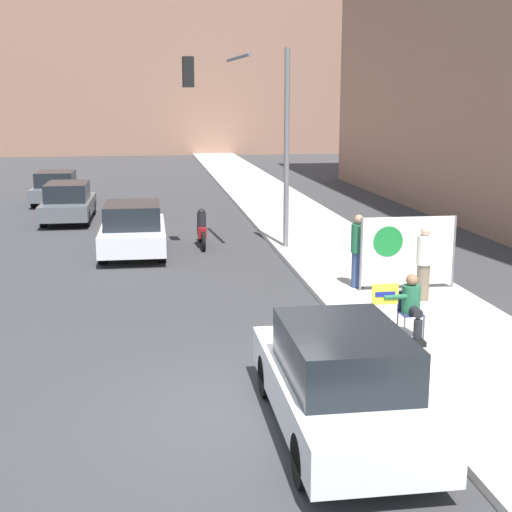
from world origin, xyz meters
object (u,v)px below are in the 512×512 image
object	(u,v)px
parked_car_curbside	(340,381)
car_on_road_nearest	(133,229)
seated_protester	(411,305)
motorcycle_on_road	(202,230)
traffic_light_pole	(251,115)
jogger_on_sidewalk	(424,263)
car_on_road_midblock	(68,202)
protest_banner	(407,251)
pedestrian_behind	(358,250)
car_on_road_distant	(56,187)

from	to	relation	value
parked_car_curbside	car_on_road_nearest	xyz separation A→B (m)	(-3.02, 12.42, 0.01)
seated_protester	motorcycle_on_road	world-z (taller)	seated_protester
seated_protester	car_on_road_nearest	size ratio (longest dim) A/B	0.28
traffic_light_pole	car_on_road_nearest	bearing A→B (deg)	175.10
jogger_on_sidewalk	car_on_road_midblock	xyz separation A→B (m)	(-9.03, 13.17, -0.24)
jogger_on_sidewalk	protest_banner	bearing A→B (deg)	-87.52
seated_protester	motorcycle_on_road	distance (m)	10.48
seated_protester	protest_banner	world-z (taller)	protest_banner
pedestrian_behind	car_on_road_midblock	distance (m)	14.26
pedestrian_behind	car_on_road_distant	bearing A→B (deg)	-30.52
jogger_on_sidewalk	car_on_road_distant	world-z (taller)	jogger_on_sidewalk
seated_protester	pedestrian_behind	bearing A→B (deg)	108.47
jogger_on_sidewalk	car_on_road_nearest	world-z (taller)	jogger_on_sidewalk
jogger_on_sidewalk	motorcycle_on_road	size ratio (longest dim) A/B	0.78
motorcycle_on_road	car_on_road_distant	bearing A→B (deg)	117.86
car_on_road_nearest	car_on_road_distant	bearing A→B (deg)	107.27
traffic_light_pole	motorcycle_on_road	bearing A→B (deg)	140.61
traffic_light_pole	car_on_road_distant	bearing A→B (deg)	120.76
pedestrian_behind	parked_car_curbside	world-z (taller)	pedestrian_behind
traffic_light_pole	jogger_on_sidewalk	bearing A→B (deg)	-65.04
car_on_road_nearest	car_on_road_distant	xyz separation A→B (m)	(-3.65, 11.74, -0.04)
protest_banner	parked_car_curbside	size ratio (longest dim) A/B	0.54
traffic_light_pole	seated_protester	bearing A→B (deg)	-78.95
jogger_on_sidewalk	car_on_road_distant	distance (m)	20.96
traffic_light_pole	car_on_road_midblock	bearing A→B (deg)	131.61
traffic_light_pole	car_on_road_distant	xyz separation A→B (m)	(-7.17, 12.04, -3.37)
jogger_on_sidewalk	protest_banner	distance (m)	0.99
parked_car_curbside	seated_protester	bearing A→B (deg)	55.96
jogger_on_sidewalk	car_on_road_midblock	bearing A→B (deg)	-54.34
traffic_light_pole	car_on_road_midblock	world-z (taller)	traffic_light_pole
pedestrian_behind	traffic_light_pole	bearing A→B (deg)	-38.26
protest_banner	parked_car_curbside	bearing A→B (deg)	-116.70
jogger_on_sidewalk	car_on_road_distant	size ratio (longest dim) A/B	0.40
jogger_on_sidewalk	pedestrian_behind	bearing A→B (deg)	-48.53
protest_banner	motorcycle_on_road	size ratio (longest dim) A/B	1.08
car_on_road_nearest	motorcycle_on_road	size ratio (longest dim) A/B	2.00
pedestrian_behind	jogger_on_sidewalk	bearing A→B (deg)	161.89
protest_banner	jogger_on_sidewalk	bearing A→B (deg)	-88.75
car_on_road_nearest	car_on_road_midblock	distance (m)	7.04
parked_car_curbside	traffic_light_pole	bearing A→B (deg)	87.65
seated_protester	jogger_on_sidewalk	distance (m)	2.80
parked_car_curbside	motorcycle_on_road	xyz separation A→B (m)	(-0.92, 13.28, -0.22)
traffic_light_pole	car_on_road_distant	size ratio (longest dim) A/B	1.42
parked_car_curbside	car_on_road_midblock	distance (m)	19.78
pedestrian_behind	car_on_road_distant	distance (m)	19.28
car_on_road_nearest	parked_car_curbside	bearing A→B (deg)	-76.34
seated_protester	pedestrian_behind	distance (m)	3.84
traffic_light_pole	car_on_road_nearest	size ratio (longest dim) A/B	1.37
jogger_on_sidewalk	parked_car_curbside	size ratio (longest dim) A/B	0.39
jogger_on_sidewalk	traffic_light_pole	distance (m)	7.63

